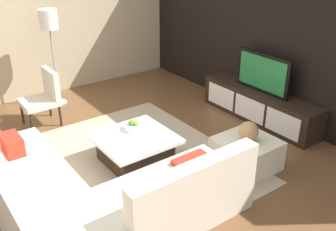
{
  "coord_description": "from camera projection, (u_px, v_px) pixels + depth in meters",
  "views": [
    {
      "loc": [
        3.68,
        -2.13,
        2.78
      ],
      "look_at": [
        -0.07,
        0.62,
        0.55
      ],
      "focal_mm": 40.96,
      "sensor_mm": 36.0,
      "label": 1
    }
  ],
  "objects": [
    {
      "name": "side_wall_left",
      "position": [
        46.0,
        18.0,
        6.85
      ],
      "size": [
        0.12,
        5.2,
        2.8
      ],
      "primitive_type": "cube",
      "color": "#C6B28E",
      "rests_on": "ground"
    },
    {
      "name": "area_rug",
      "position": [
        129.0,
        163.0,
        5.09
      ],
      "size": [
        3.05,
        2.67,
        0.01
      ],
      "primitive_type": "cube",
      "color": "tan",
      "rests_on": "ground"
    },
    {
      "name": "fruit_bowl",
      "position": [
        134.0,
        126.0,
        5.15
      ],
      "size": [
        0.28,
        0.28,
        0.14
      ],
      "color": "silver",
      "rests_on": "coffee_table"
    },
    {
      "name": "floor_lamp",
      "position": [
        49.0,
        26.0,
        6.3
      ],
      "size": [
        0.3,
        0.3,
        1.66
      ],
      "color": "#A5A5AA",
      "rests_on": "ground"
    },
    {
      "name": "television",
      "position": [
        263.0,
        73.0,
        5.95
      ],
      "size": [
        1.01,
        0.06,
        0.61
      ],
      "color": "black",
      "rests_on": "media_console"
    },
    {
      "name": "sectional_couch",
      "position": [
        87.0,
        195.0,
        4.04
      ],
      "size": [
        2.54,
        2.38,
        0.81
      ],
      "color": "beige",
      "rests_on": "ground"
    },
    {
      "name": "ottoman",
      "position": [
        246.0,
        154.0,
        4.94
      ],
      "size": [
        0.7,
        0.7,
        0.4
      ],
      "primitive_type": "cube",
      "color": "beige",
      "rests_on": "ground"
    },
    {
      "name": "ground_plane",
      "position": [
        133.0,
        167.0,
        5.02
      ],
      "size": [
        14.0,
        14.0,
        0.0
      ],
      "primitive_type": "plane",
      "color": "brown"
    },
    {
      "name": "accent_chair_near",
      "position": [
        44.0,
        94.0,
        5.99
      ],
      "size": [
        0.53,
        0.53,
        0.87
      ],
      "rotation": [
        0.0,
        0.0,
        -0.09
      ],
      "color": "black",
      "rests_on": "ground"
    },
    {
      "name": "coffee_table",
      "position": [
        135.0,
        148.0,
        5.06
      ],
      "size": [
        0.93,
        0.97,
        0.38
      ],
      "color": "black",
      "rests_on": "ground"
    },
    {
      "name": "decorative_ball",
      "position": [
        249.0,
        131.0,
        4.8
      ],
      "size": [
        0.25,
        0.25,
        0.25
      ],
      "primitive_type": "sphere",
      "color": "#AD8451",
      "rests_on": "ottoman"
    },
    {
      "name": "media_console",
      "position": [
        259.0,
        106.0,
        6.19
      ],
      "size": [
        2.12,
        0.48,
        0.5
      ],
      "color": "black",
      "rests_on": "ground"
    },
    {
      "name": "feature_wall_back",
      "position": [
        280.0,
        32.0,
        5.85
      ],
      "size": [
        6.4,
        0.12,
        2.8
      ],
      "primitive_type": "cube",
      "color": "black",
      "rests_on": "ground"
    }
  ]
}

